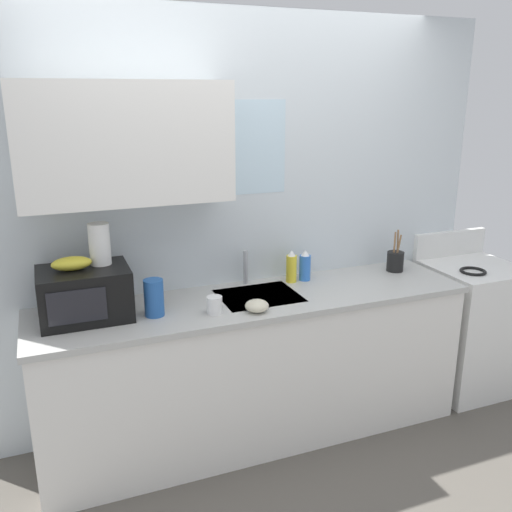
% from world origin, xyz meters
% --- Properties ---
extents(kitchen_wall_assembly, '(3.32, 0.42, 2.50)m').
position_xyz_m(kitchen_wall_assembly, '(-0.14, 0.31, 1.36)').
color(kitchen_wall_assembly, silver).
rests_on(kitchen_wall_assembly, ground).
extents(counter_unit, '(2.55, 0.63, 0.90)m').
position_xyz_m(counter_unit, '(0.00, 0.00, 0.46)').
color(counter_unit, white).
rests_on(counter_unit, ground).
extents(sink_faucet, '(0.03, 0.03, 0.21)m').
position_xyz_m(sink_faucet, '(0.03, 0.24, 1.01)').
color(sink_faucet, '#B2B5BA').
rests_on(sink_faucet, counter_unit).
extents(stove_range, '(0.60, 0.60, 1.08)m').
position_xyz_m(stove_range, '(1.62, 0.00, 0.46)').
color(stove_range, white).
rests_on(stove_range, ground).
extents(microwave, '(0.46, 0.35, 0.27)m').
position_xyz_m(microwave, '(-0.94, 0.05, 1.04)').
color(microwave, black).
rests_on(microwave, counter_unit).
extents(banana_bunch, '(0.20, 0.11, 0.07)m').
position_xyz_m(banana_bunch, '(-0.99, 0.05, 1.20)').
color(banana_bunch, gold).
rests_on(banana_bunch, microwave).
extents(paper_towel_roll, '(0.11, 0.11, 0.22)m').
position_xyz_m(paper_towel_roll, '(-0.84, 0.10, 1.28)').
color(paper_towel_roll, white).
rests_on(paper_towel_roll, microwave).
extents(dish_soap_bottle_yellow, '(0.07, 0.07, 0.20)m').
position_xyz_m(dish_soap_bottle_yellow, '(0.31, 0.17, 1.00)').
color(dish_soap_bottle_yellow, yellow).
rests_on(dish_soap_bottle_yellow, counter_unit).
extents(dish_soap_bottle_blue, '(0.07, 0.07, 0.20)m').
position_xyz_m(dish_soap_bottle_blue, '(0.40, 0.17, 0.99)').
color(dish_soap_bottle_blue, blue).
rests_on(dish_soap_bottle_blue, counter_unit).
extents(cereal_canister, '(0.10, 0.10, 0.20)m').
position_xyz_m(cereal_canister, '(-0.60, -0.05, 1.00)').
color(cereal_canister, '#2659A5').
rests_on(cereal_canister, counter_unit).
extents(mug_white, '(0.08, 0.08, 0.09)m').
position_xyz_m(mug_white, '(-0.29, -0.14, 0.95)').
color(mug_white, white).
rests_on(mug_white, counter_unit).
extents(utensil_crock, '(0.11, 0.11, 0.28)m').
position_xyz_m(utensil_crock, '(1.04, 0.12, 0.97)').
color(utensil_crock, black).
rests_on(utensil_crock, counter_unit).
extents(small_bowl, '(0.13, 0.13, 0.06)m').
position_xyz_m(small_bowl, '(-0.07, -0.20, 0.93)').
color(small_bowl, beige).
rests_on(small_bowl, counter_unit).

